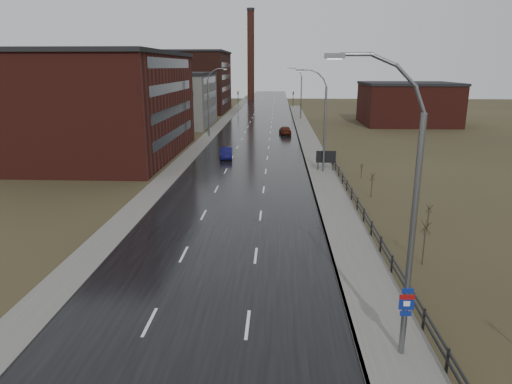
# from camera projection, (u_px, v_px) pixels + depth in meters

# --- Properties ---
(ground) EXTENTS (320.00, 320.00, 0.00)m
(ground) POSITION_uv_depth(u_px,v_px,m) (181.00, 381.00, 17.40)
(ground) COLOR #2D2819
(ground) RESTS_ON ground
(road) EXTENTS (14.00, 300.00, 0.06)m
(road) POSITION_uv_depth(u_px,v_px,m) (256.00, 139.00, 75.16)
(road) COLOR black
(road) RESTS_ON ground
(sidewalk_right) EXTENTS (3.20, 180.00, 0.18)m
(sidewalk_right) POSITION_uv_depth(u_px,v_px,m) (322.00, 174.00, 50.69)
(sidewalk_right) COLOR #595651
(sidewalk_right) RESTS_ON ground
(curb_right) EXTENTS (0.16, 180.00, 0.18)m
(curb_right) POSITION_uv_depth(u_px,v_px,m) (308.00, 174.00, 50.75)
(curb_right) COLOR slate
(curb_right) RESTS_ON ground
(sidewalk_left) EXTENTS (2.40, 260.00, 0.12)m
(sidewalk_left) POSITION_uv_depth(u_px,v_px,m) (206.00, 139.00, 75.53)
(sidewalk_left) COLOR #595651
(sidewalk_left) RESTS_ON ground
(warehouse_near) EXTENTS (22.44, 28.56, 13.50)m
(warehouse_near) POSITION_uv_depth(u_px,v_px,m) (91.00, 105.00, 59.88)
(warehouse_near) COLOR #471914
(warehouse_near) RESTS_ON ground
(warehouse_mid) EXTENTS (16.32, 20.40, 10.50)m
(warehouse_mid) POSITION_uv_depth(u_px,v_px,m) (171.00, 99.00, 91.92)
(warehouse_mid) COLOR slate
(warehouse_mid) RESTS_ON ground
(warehouse_far) EXTENTS (26.52, 24.48, 15.50)m
(warehouse_far) POSITION_uv_depth(u_px,v_px,m) (177.00, 82.00, 120.37)
(warehouse_far) COLOR #331611
(warehouse_far) RESTS_ON ground
(building_right) EXTENTS (18.36, 16.32, 8.50)m
(building_right) POSITION_uv_depth(u_px,v_px,m) (408.00, 103.00, 93.85)
(building_right) COLOR #471914
(building_right) RESTS_ON ground
(smokestack) EXTENTS (2.70, 2.70, 30.70)m
(smokestack) POSITION_uv_depth(u_px,v_px,m) (251.00, 55.00, 157.99)
(smokestack) COLOR #331611
(smokestack) RESTS_ON ground
(streetlight_main) EXTENTS (3.91, 0.29, 12.11)m
(streetlight_main) POSITION_uv_depth(u_px,v_px,m) (405.00, 218.00, 17.32)
(streetlight_main) COLOR slate
(streetlight_main) RESTS_ON ground
(streetlight_right_mid) EXTENTS (3.36, 0.28, 11.35)m
(streetlight_right_mid) POSITION_uv_depth(u_px,v_px,m) (322.00, 121.00, 50.12)
(streetlight_right_mid) COLOR slate
(streetlight_right_mid) RESTS_ON ground
(streetlight_left) EXTENTS (3.36, 0.28, 11.35)m
(streetlight_left) POSITION_uv_depth(u_px,v_px,m) (210.00, 102.00, 75.89)
(streetlight_left) COLOR slate
(streetlight_left) RESTS_ON ground
(streetlight_right_far) EXTENTS (3.36, 0.28, 11.35)m
(streetlight_right_far) POSITION_uv_depth(u_px,v_px,m) (300.00, 93.00, 102.12)
(streetlight_right_far) COLOR slate
(streetlight_right_far) RESTS_ON ground
(guardrail) EXTENTS (0.10, 53.05, 1.10)m
(guardrail) POSITION_uv_depth(u_px,v_px,m) (366.00, 216.00, 34.37)
(guardrail) COLOR black
(guardrail) RESTS_ON ground
(shrub_c) EXTENTS (0.66, 0.69, 2.79)m
(shrub_c) POSITION_uv_depth(u_px,v_px,m) (424.00, 242.00, 27.28)
(shrub_c) COLOR #382D23
(shrub_c) RESTS_ON ground
(shrub_d) EXTENTS (0.49, 0.52, 2.07)m
(shrub_d) POSITION_uv_depth(u_px,v_px,m) (428.00, 218.00, 32.81)
(shrub_d) COLOR #382D23
(shrub_d) RESTS_ON ground
(shrub_e) EXTENTS (0.53, 0.56, 2.25)m
(shrub_e) POSITION_uv_depth(u_px,v_px,m) (372.00, 184.00, 41.69)
(shrub_e) COLOR #382D23
(shrub_e) RESTS_ON ground
(shrub_f) EXTENTS (0.37, 0.39, 1.54)m
(shrub_f) POSITION_uv_depth(u_px,v_px,m) (361.00, 171.00, 48.91)
(shrub_f) COLOR #382D23
(shrub_f) RESTS_ON ground
(billboard) EXTENTS (2.23, 0.17, 2.42)m
(billboard) POSITION_uv_depth(u_px,v_px,m) (326.00, 157.00, 51.62)
(billboard) COLOR black
(billboard) RESTS_ON ground
(traffic_light_left) EXTENTS (0.58, 2.73, 5.30)m
(traffic_light_left) POSITION_uv_depth(u_px,v_px,m) (238.00, 91.00, 132.09)
(traffic_light_left) COLOR black
(traffic_light_left) RESTS_ON ground
(traffic_light_right) EXTENTS (0.58, 2.73, 5.30)m
(traffic_light_right) POSITION_uv_depth(u_px,v_px,m) (293.00, 92.00, 131.36)
(traffic_light_right) COLOR black
(traffic_light_right) RESTS_ON ground
(car_near) EXTENTS (1.99, 4.50, 1.44)m
(car_near) POSITION_uv_depth(u_px,v_px,m) (226.00, 153.00, 59.05)
(car_near) COLOR #0D0C3E
(car_near) RESTS_ON ground
(car_far) EXTENTS (2.31, 4.71, 1.55)m
(car_far) POSITION_uv_depth(u_px,v_px,m) (285.00, 130.00, 79.88)
(car_far) COLOR #48160C
(car_far) RESTS_ON ground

